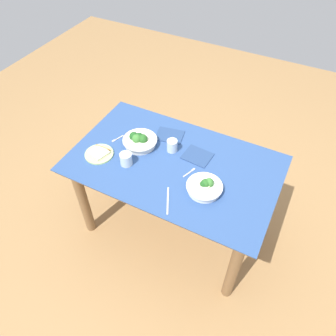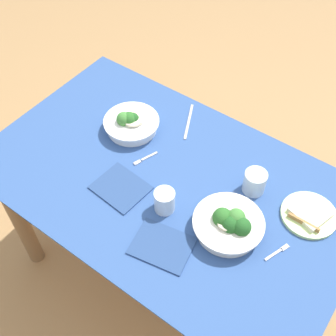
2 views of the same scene
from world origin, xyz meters
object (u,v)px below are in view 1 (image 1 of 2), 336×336
(broccoli_bowl_far, at_px, (205,187))
(fork_by_far_bowl, at_px, (117,139))
(broccoli_bowl_near, at_px, (140,141))
(napkin_folded_upper, at_px, (197,156))
(table_knife_left, at_px, (168,201))
(napkin_folded_lower, at_px, (170,135))
(fork_by_near_bowl, at_px, (190,173))
(bread_side_plate, at_px, (99,153))
(water_glass_center, at_px, (172,146))
(water_glass_side, at_px, (126,159))

(broccoli_bowl_far, bearing_deg, fork_by_far_bowl, -11.59)
(broccoli_bowl_near, bearing_deg, napkin_folded_upper, -169.21)
(table_knife_left, relative_size, napkin_folded_lower, 1.05)
(fork_by_near_bowl, xyz_separation_m, napkin_folded_upper, (0.01, -0.15, 0.00))
(broccoli_bowl_near, xyz_separation_m, fork_by_far_bowl, (0.17, 0.02, -0.03))
(napkin_folded_lower, bearing_deg, bread_side_plate, 49.16)
(water_glass_center, distance_m, napkin_folded_lower, 0.15)
(broccoli_bowl_far, height_order, table_knife_left, broccoli_bowl_far)
(water_glass_center, bearing_deg, broccoli_bowl_far, 145.66)
(bread_side_plate, relative_size, napkin_folded_lower, 1.01)
(napkin_folded_upper, bearing_deg, broccoli_bowl_near, 10.79)
(water_glass_center, xyz_separation_m, fork_by_near_bowl, (-0.19, 0.13, -0.04))
(fork_by_far_bowl, height_order, fork_by_near_bowl, same)
(fork_by_near_bowl, bearing_deg, broccoli_bowl_near, 99.21)
(broccoli_bowl_near, xyz_separation_m, water_glass_center, (-0.22, -0.05, 0.01))
(bread_side_plate, height_order, napkin_folded_upper, bread_side_plate)
(fork_by_near_bowl, bearing_deg, water_glass_side, 126.54)
(fork_by_far_bowl, distance_m, fork_by_near_bowl, 0.57)
(water_glass_center, height_order, napkin_folded_lower, water_glass_center)
(water_glass_center, height_order, water_glass_side, same)
(water_glass_side, bearing_deg, broccoli_bowl_near, -85.36)
(broccoli_bowl_far, relative_size, fork_by_near_bowl, 2.28)
(fork_by_near_bowl, height_order, napkin_folded_upper, napkin_folded_upper)
(napkin_folded_upper, bearing_deg, bread_side_plate, 25.71)
(broccoli_bowl_near, bearing_deg, napkin_folded_lower, -128.63)
(water_glass_side, distance_m, table_knife_left, 0.39)
(table_knife_left, bearing_deg, fork_by_near_bowl, -30.41)
(napkin_folded_upper, bearing_deg, napkin_folded_lower, -21.25)
(table_knife_left, distance_m, napkin_folded_upper, 0.41)
(table_knife_left, height_order, napkin_folded_lower, napkin_folded_lower)
(water_glass_side, bearing_deg, bread_side_plate, 3.06)
(broccoli_bowl_near, distance_m, fork_by_far_bowl, 0.17)
(broccoli_bowl_near, distance_m, table_knife_left, 0.51)
(bread_side_plate, height_order, table_knife_left, bread_side_plate)
(broccoli_bowl_near, xyz_separation_m, fork_by_near_bowl, (-0.40, 0.08, -0.03))
(fork_by_far_bowl, relative_size, napkin_folded_upper, 0.54)
(water_glass_center, height_order, fork_by_near_bowl, water_glass_center)
(water_glass_side, xyz_separation_m, fork_by_far_bowl, (0.18, -0.17, -0.04))
(fork_by_near_bowl, bearing_deg, water_glass_center, 75.37)
(broccoli_bowl_far, distance_m, bread_side_plate, 0.72)
(broccoli_bowl_near, relative_size, water_glass_center, 2.78)
(fork_by_far_bowl, bearing_deg, broccoli_bowl_far, 99.04)
(broccoli_bowl_far, distance_m, napkin_folded_upper, 0.29)
(fork_by_far_bowl, height_order, napkin_folded_lower, napkin_folded_lower)
(bread_side_plate, distance_m, napkin_folded_upper, 0.64)
(bread_side_plate, distance_m, fork_by_far_bowl, 0.18)
(water_glass_side, relative_size, napkin_folded_lower, 0.45)
(fork_by_near_bowl, bearing_deg, napkin_folded_lower, 67.03)
(fork_by_near_bowl, bearing_deg, broccoli_bowl_far, -102.71)
(water_glass_center, xyz_separation_m, napkin_folded_upper, (-0.17, -0.02, -0.04))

